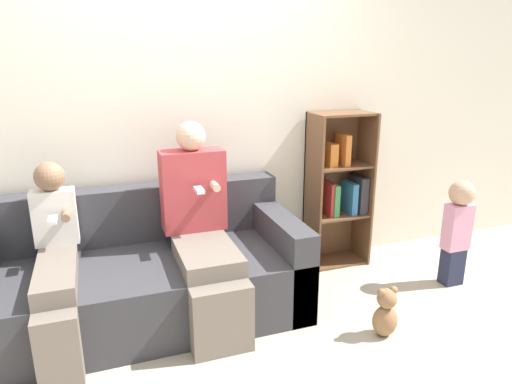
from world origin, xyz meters
name	(u,v)px	position (x,y,z in m)	size (l,w,h in m)	color
ground_plane	(226,351)	(0.00, 0.00, 0.00)	(14.00, 14.00, 0.00)	#B2A893
back_wall	(182,115)	(0.00, 1.07, 1.27)	(10.00, 0.06, 2.55)	silver
couch	(144,277)	(-0.40, 0.57, 0.28)	(2.07, 0.94, 0.82)	#38383D
adult_seated	(201,223)	(-0.02, 0.47, 0.65)	(0.43, 0.85, 1.28)	#70665B
child_seated	(55,262)	(-0.90, 0.42, 0.54)	(0.26, 0.88, 1.07)	#70665B
toddler_standing	(457,226)	(1.87, 0.23, 0.47)	(0.19, 0.18, 0.82)	#232842
bookshelf	(338,188)	(1.24, 0.91, 0.65)	(0.49, 0.31, 1.27)	brown
teddy_bear	(386,313)	(0.98, -0.18, 0.16)	(0.16, 0.14, 0.33)	#936B47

